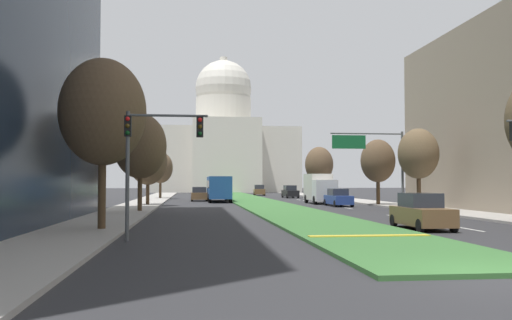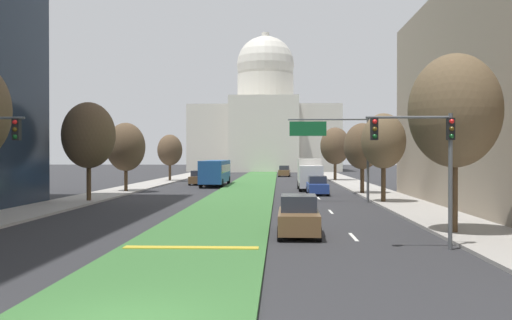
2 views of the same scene
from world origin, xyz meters
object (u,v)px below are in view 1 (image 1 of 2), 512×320
at_px(street_tree_right_far, 378,161).
at_px(street_tree_left_mid, 140,146).
at_px(street_tree_right_mid, 418,154).
at_px(street_tree_left_far, 148,161).
at_px(overhead_guide_sign, 375,153).
at_px(street_tree_left_distant, 160,168).
at_px(sedan_far_horizon, 290,192).
at_px(sedan_very_far, 259,191).
at_px(street_tree_left_near, 103,112).
at_px(box_truck_delivery, 320,188).
at_px(sedan_midblock, 338,198).
at_px(traffic_light_near_left, 149,146).
at_px(capitol_building, 224,146).
at_px(sedan_distant, 199,194).
at_px(street_tree_right_distant, 319,165).
at_px(sedan_lead_stopped, 421,212).
at_px(city_bus, 219,187).

bearing_deg(street_tree_right_far, street_tree_left_mid, -157.31).
bearing_deg(street_tree_right_mid, street_tree_left_far, 153.33).
bearing_deg(street_tree_right_mid, overhead_guide_sign, 165.22).
bearing_deg(street_tree_left_distant, street_tree_left_mid, -89.38).
height_order(sedan_far_horizon, sedan_very_far, sedan_far_horizon).
relative_size(overhead_guide_sign, sedan_far_horizon, 1.47).
xyz_separation_m(street_tree_left_near, box_truck_delivery, (17.85, 31.14, -4.00)).
bearing_deg(street_tree_left_near, sedan_midblock, 53.74).
relative_size(street_tree_left_far, street_tree_right_far, 1.03).
xyz_separation_m(traffic_light_near_left, overhead_guide_sign, (16.60, 21.06, 0.88)).
relative_size(street_tree_left_mid, box_truck_delivery, 1.19).
height_order(street_tree_left_mid, sedan_very_far, street_tree_left_mid).
height_order(sedan_midblock, box_truck_delivery, box_truck_delivery).
bearing_deg(sedan_very_far, sedan_midblock, -86.37).
relative_size(overhead_guide_sign, street_tree_left_far, 0.97).
distance_m(street_tree_right_mid, street_tree_left_far, 25.16).
distance_m(capitol_building, sedan_very_far, 37.68).
relative_size(street_tree_left_mid, street_tree_right_far, 1.17).
bearing_deg(street_tree_right_far, street_tree_right_mid, -88.98).
relative_size(street_tree_right_far, box_truck_delivery, 1.02).
height_order(street_tree_right_far, sedan_midblock, street_tree_right_far).
height_order(street_tree_left_near, street_tree_left_far, street_tree_left_near).
distance_m(sedan_midblock, sedan_very_far, 41.48).
distance_m(sedan_distant, sedan_far_horizon, 17.51).
distance_m(overhead_guide_sign, street_tree_right_distant, 34.21).
height_order(sedan_lead_stopped, sedan_distant, sedan_lead_stopped).
relative_size(traffic_light_near_left, street_tree_right_distant, 0.70).
relative_size(overhead_guide_sign, sedan_very_far, 1.47).
xyz_separation_m(traffic_light_near_left, sedan_very_far, (13.03, 70.48, -2.95)).
relative_size(street_tree_left_near, street_tree_left_mid, 1.09).
distance_m(street_tree_left_far, sedan_very_far, 42.15).
xyz_separation_m(sedan_distant, sedan_very_far, (10.46, 25.52, 0.04)).
bearing_deg(sedan_very_far, sedan_lead_stopped, -89.95).
distance_m(overhead_guide_sign, sedan_far_horizon, 35.52).
height_order(sedan_distant, city_bus, city_bus).
bearing_deg(sedan_far_horizon, overhead_guide_sign, -88.78).
height_order(street_tree_left_mid, sedan_lead_stopped, street_tree_left_mid).
bearing_deg(traffic_light_near_left, street_tree_left_far, 94.65).
distance_m(sedan_far_horizon, box_truck_delivery, 20.94).
height_order(street_tree_left_near, sedan_lead_stopped, street_tree_left_near).
bearing_deg(capitol_building, sedan_lead_stopped, -87.69).
height_order(street_tree_left_mid, box_truck_delivery, street_tree_left_mid).
bearing_deg(street_tree_left_far, street_tree_left_distant, 90.13).
height_order(overhead_guide_sign, street_tree_right_mid, street_tree_right_mid).
bearing_deg(city_bus, sedan_lead_stopped, -77.91).
relative_size(street_tree_right_mid, city_bus, 0.61).
distance_m(capitol_building, box_truck_delivery, 72.00).
xyz_separation_m(street_tree_left_far, street_tree_right_distant, (22.43, 23.64, 0.46)).
distance_m(street_tree_right_distant, sedan_far_horizon, 5.79).
xyz_separation_m(street_tree_left_distant, box_truck_delivery, (17.93, -17.56, -2.56)).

